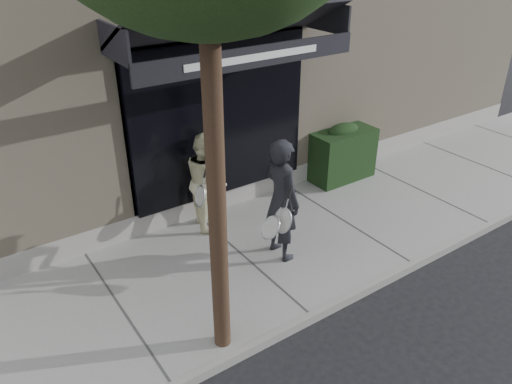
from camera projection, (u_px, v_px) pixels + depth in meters
ground at (341, 225)px, 8.71m from camera, size 80.00×80.00×0.00m
sidewalk at (341, 222)px, 8.68m from camera, size 20.00×3.00×0.12m
curb at (412, 266)px, 7.55m from camera, size 20.00×0.10×0.14m
building_facade at (196, 22)px, 11.01m from camera, size 14.30×8.04×5.64m
hedge at (341, 152)px, 9.85m from camera, size 1.30×0.70×1.14m
pedestrian_front at (282, 200)px, 7.30m from camera, size 0.78×0.87×1.91m
pedestrian_back at (207, 180)px, 8.15m from camera, size 0.81×0.93×1.64m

